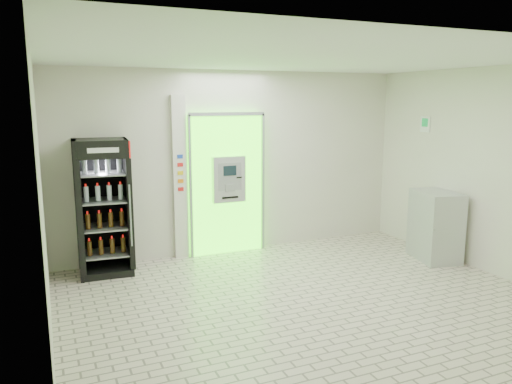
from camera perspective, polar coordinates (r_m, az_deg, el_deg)
ground at (r=6.51m, az=5.94°, el=-12.37°), size 6.00×6.00×0.00m
room_shell at (r=6.04m, az=6.26°, el=3.96°), size 6.00×6.00×6.00m
atm_assembly at (r=8.23m, az=-3.37°, el=1.01°), size 1.30×0.24×2.33m
pillar at (r=8.01m, az=-8.71°, el=1.59°), size 0.22×0.11×2.60m
beverage_cooler at (r=7.59m, az=-17.01°, el=-1.95°), size 0.79×0.73×1.98m
steel_cabinet at (r=8.46m, az=19.82°, el=-3.64°), size 0.74×0.93×1.10m
exit_sign at (r=8.91m, az=18.78°, el=7.35°), size 0.02×0.22×0.26m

